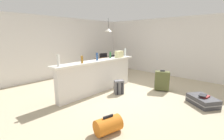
{
  "coord_description": "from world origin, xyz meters",
  "views": [
    {
      "loc": [
        -3.69,
        -3.1,
        1.73
      ],
      "look_at": [
        0.05,
        0.36,
        0.61
      ],
      "focal_mm": 24.93,
      "sensor_mm": 36.0,
      "label": 1
    }
  ],
  "objects_px": {
    "suitcase_flat_charcoal": "(203,101)",
    "bottle_green": "(110,55)",
    "dining_table": "(109,60)",
    "suitcase_upright_olive": "(162,81)",
    "bottle_amber": "(82,59)",
    "grocery_bag": "(119,54)",
    "backpack_grey": "(119,87)",
    "book_stack": "(204,96)",
    "dining_chair_far_side": "(102,61)",
    "dining_chair_near_partition": "(117,64)",
    "bottle_blue": "(97,57)",
    "bottle_white": "(58,61)",
    "bottle_clear": "(125,52)",
    "duffel_bag_orange": "(108,125)",
    "pendant_lamp": "(108,30)"
  },
  "relations": [
    {
      "from": "suitcase_flat_charcoal",
      "to": "duffel_bag_orange",
      "type": "height_order",
      "value": "duffel_bag_orange"
    },
    {
      "from": "bottle_amber",
      "to": "dining_table",
      "type": "xyz_separation_m",
      "value": [
        2.61,
        1.48,
        -0.46
      ]
    },
    {
      "from": "bottle_clear",
      "to": "book_stack",
      "type": "relative_size",
      "value": 1.02
    },
    {
      "from": "grocery_bag",
      "to": "dining_chair_near_partition",
      "type": "distance_m",
      "value": 1.48
    },
    {
      "from": "dining_chair_near_partition",
      "to": "grocery_bag",
      "type": "bearing_deg",
      "value": -135.3
    },
    {
      "from": "suitcase_flat_charcoal",
      "to": "suitcase_upright_olive",
      "type": "bearing_deg",
      "value": 76.19
    },
    {
      "from": "suitcase_upright_olive",
      "to": "backpack_grey",
      "type": "relative_size",
      "value": 1.6
    },
    {
      "from": "bottle_white",
      "to": "bottle_clear",
      "type": "distance_m",
      "value": 2.6
    },
    {
      "from": "grocery_bag",
      "to": "bottle_clear",
      "type": "bearing_deg",
      "value": 2.79
    },
    {
      "from": "dining_table",
      "to": "grocery_bag",
      "type": "bearing_deg",
      "value": -125.35
    },
    {
      "from": "dining_chair_far_side",
      "to": "suitcase_upright_olive",
      "type": "height_order",
      "value": "dining_chair_far_side"
    },
    {
      "from": "grocery_bag",
      "to": "backpack_grey",
      "type": "bearing_deg",
      "value": -139.94
    },
    {
      "from": "bottle_blue",
      "to": "bottle_clear",
      "type": "relative_size",
      "value": 0.79
    },
    {
      "from": "dining_table",
      "to": "bottle_amber",
      "type": "bearing_deg",
      "value": -150.49
    },
    {
      "from": "backpack_grey",
      "to": "book_stack",
      "type": "xyz_separation_m",
      "value": [
        0.83,
        -2.12,
        0.05
      ]
    },
    {
      "from": "bottle_clear",
      "to": "grocery_bag",
      "type": "xyz_separation_m",
      "value": [
        -0.36,
        -0.02,
        -0.03
      ]
    },
    {
      "from": "dining_chair_near_partition",
      "to": "book_stack",
      "type": "bearing_deg",
      "value": -101.84
    },
    {
      "from": "pendant_lamp",
      "to": "duffel_bag_orange",
      "type": "relative_size",
      "value": 1.15
    },
    {
      "from": "duffel_bag_orange",
      "to": "bottle_white",
      "type": "bearing_deg",
      "value": 89.04
    },
    {
      "from": "bottle_blue",
      "to": "bottle_green",
      "type": "height_order",
      "value": "bottle_blue"
    },
    {
      "from": "bottle_blue",
      "to": "bottle_green",
      "type": "bearing_deg",
      "value": 4.55
    },
    {
      "from": "bottle_white",
      "to": "bottle_blue",
      "type": "bearing_deg",
      "value": 0.75
    },
    {
      "from": "suitcase_flat_charcoal",
      "to": "duffel_bag_orange",
      "type": "distance_m",
      "value": 2.67
    },
    {
      "from": "bottle_blue",
      "to": "pendant_lamp",
      "type": "relative_size",
      "value": 0.37
    },
    {
      "from": "duffel_bag_orange",
      "to": "book_stack",
      "type": "height_order",
      "value": "duffel_bag_orange"
    },
    {
      "from": "bottle_blue",
      "to": "book_stack",
      "type": "height_order",
      "value": "bottle_blue"
    },
    {
      "from": "bottle_amber",
      "to": "grocery_bag",
      "type": "distance_m",
      "value": 1.58
    },
    {
      "from": "bottle_white",
      "to": "bottle_amber",
      "type": "relative_size",
      "value": 1.38
    },
    {
      "from": "bottle_white",
      "to": "backpack_grey",
      "type": "bearing_deg",
      "value": -19.1
    },
    {
      "from": "dining_table",
      "to": "dining_chair_far_side",
      "type": "height_order",
      "value": "dining_chair_far_side"
    },
    {
      "from": "bottle_blue",
      "to": "suitcase_flat_charcoal",
      "type": "bearing_deg",
      "value": -65.91
    },
    {
      "from": "bottle_white",
      "to": "bottle_green",
      "type": "bearing_deg",
      "value": 2.02
    },
    {
      "from": "bottle_amber",
      "to": "bottle_green",
      "type": "relative_size",
      "value": 0.97
    },
    {
      "from": "dining_table",
      "to": "suitcase_upright_olive",
      "type": "bearing_deg",
      "value": -100.0
    },
    {
      "from": "dining_table",
      "to": "book_stack",
      "type": "xyz_separation_m",
      "value": [
        -0.82,
        -4.09,
        -0.4
      ]
    },
    {
      "from": "bottle_blue",
      "to": "dining_chair_near_partition",
      "type": "height_order",
      "value": "bottle_blue"
    },
    {
      "from": "bottle_clear",
      "to": "backpack_grey",
      "type": "xyz_separation_m",
      "value": [
        -0.98,
        -0.54,
        -0.95
      ]
    },
    {
      "from": "bottle_white",
      "to": "bottle_amber",
      "type": "bearing_deg",
      "value": -5.24
    },
    {
      "from": "suitcase_upright_olive",
      "to": "dining_chair_far_side",
      "type": "bearing_deg",
      "value": 80.4
    },
    {
      "from": "suitcase_flat_charcoal",
      "to": "bottle_green",
      "type": "bearing_deg",
      "value": 101.63
    },
    {
      "from": "bottle_blue",
      "to": "suitcase_upright_olive",
      "type": "distance_m",
      "value": 2.21
    },
    {
      "from": "dining_chair_near_partition",
      "to": "backpack_grey",
      "type": "relative_size",
      "value": 2.21
    },
    {
      "from": "pendant_lamp",
      "to": "suitcase_flat_charcoal",
      "type": "xyz_separation_m",
      "value": [
        -0.84,
        -4.16,
        -1.88
      ]
    },
    {
      "from": "bottle_green",
      "to": "backpack_grey",
      "type": "height_order",
      "value": "bottle_green"
    },
    {
      "from": "suitcase_flat_charcoal",
      "to": "suitcase_upright_olive",
      "type": "relative_size",
      "value": 1.29
    },
    {
      "from": "dining_table",
      "to": "book_stack",
      "type": "height_order",
      "value": "dining_table"
    },
    {
      "from": "bottle_amber",
      "to": "dining_chair_far_side",
      "type": "bearing_deg",
      "value": 36.95
    },
    {
      "from": "bottle_clear",
      "to": "backpack_grey",
      "type": "bearing_deg",
      "value": -151.08
    },
    {
      "from": "bottle_clear",
      "to": "pendant_lamp",
      "type": "bearing_deg",
      "value": 65.17
    },
    {
      "from": "dining_table",
      "to": "book_stack",
      "type": "bearing_deg",
      "value": -101.37
    }
  ]
}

